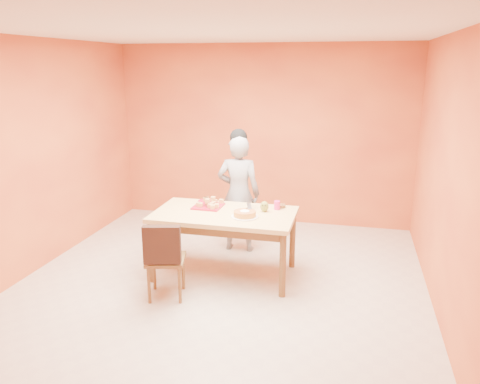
% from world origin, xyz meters
% --- Properties ---
extents(floor, '(5.00, 5.00, 0.00)m').
position_xyz_m(floor, '(0.00, 0.00, 0.00)').
color(floor, beige).
rests_on(floor, ground).
extents(ceiling, '(5.00, 5.00, 0.00)m').
position_xyz_m(ceiling, '(0.00, 0.00, 2.70)').
color(ceiling, silver).
rests_on(ceiling, wall_back).
extents(wall_back, '(4.50, 0.00, 4.50)m').
position_xyz_m(wall_back, '(0.00, 2.50, 1.35)').
color(wall_back, orange).
rests_on(wall_back, floor).
extents(wall_left, '(0.00, 5.00, 5.00)m').
position_xyz_m(wall_left, '(-2.25, 0.00, 1.35)').
color(wall_left, orange).
rests_on(wall_left, floor).
extents(wall_right, '(0.00, 5.00, 5.00)m').
position_xyz_m(wall_right, '(2.25, 0.00, 1.35)').
color(wall_right, orange).
rests_on(wall_right, floor).
extents(dining_table, '(1.60, 0.90, 0.76)m').
position_xyz_m(dining_table, '(-0.02, 0.41, 0.67)').
color(dining_table, '#D6B870').
rests_on(dining_table, floor).
extents(dining_chair, '(0.48, 0.54, 0.86)m').
position_xyz_m(dining_chair, '(-0.48, -0.28, 0.44)').
color(dining_chair, brown).
rests_on(dining_chair, floor).
extents(pastry_pile, '(0.29, 0.29, 0.10)m').
position_xyz_m(pastry_pile, '(-0.27, 0.57, 0.83)').
color(pastry_pile, tan).
rests_on(pastry_pile, pastry_platter).
extents(person, '(0.58, 0.40, 1.53)m').
position_xyz_m(person, '(-0.05, 1.20, 0.77)').
color(person, gray).
rests_on(person, floor).
extents(pastry_platter, '(0.34, 0.34, 0.02)m').
position_xyz_m(pastry_platter, '(-0.27, 0.57, 0.77)').
color(pastry_platter, maroon).
rests_on(pastry_platter, dining_table).
extents(red_dinner_plate, '(0.30, 0.30, 0.01)m').
position_xyz_m(red_dinner_plate, '(-0.33, 0.76, 0.77)').
color(red_dinner_plate, maroon).
rests_on(red_dinner_plate, dining_table).
extents(white_cake_plate, '(0.37, 0.37, 0.01)m').
position_xyz_m(white_cake_plate, '(0.24, 0.30, 0.77)').
color(white_cake_plate, white).
rests_on(white_cake_plate, dining_table).
extents(sponge_cake, '(0.32, 0.32, 0.06)m').
position_xyz_m(sponge_cake, '(0.24, 0.30, 0.80)').
color(sponge_cake, '#C27532').
rests_on(sponge_cake, white_cake_plate).
extents(cake_server, '(0.11, 0.25, 0.01)m').
position_xyz_m(cake_server, '(0.25, 0.48, 0.83)').
color(cake_server, silver).
rests_on(cake_server, sponge_cake).
extents(egg_ornament, '(0.12, 0.11, 0.12)m').
position_xyz_m(egg_ornament, '(0.41, 0.55, 0.82)').
color(egg_ornament, olive).
rests_on(egg_ornament, dining_table).
extents(magenta_glass, '(0.09, 0.09, 0.10)m').
position_xyz_m(magenta_glass, '(0.54, 0.67, 0.81)').
color(magenta_glass, '#DA207A').
rests_on(magenta_glass, dining_table).
extents(checker_tin, '(0.14, 0.14, 0.03)m').
position_xyz_m(checker_tin, '(0.57, 0.76, 0.78)').
color(checker_tin, '#37190F').
rests_on(checker_tin, dining_table).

